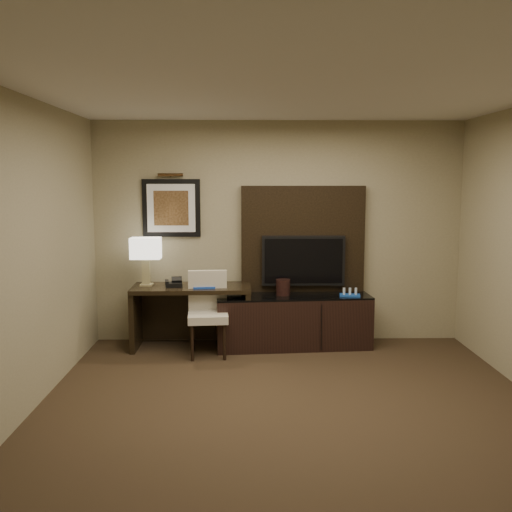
{
  "coord_description": "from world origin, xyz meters",
  "views": [
    {
      "loc": [
        -0.39,
        -4.48,
        1.99
      ],
      "look_at": [
        -0.28,
        1.8,
        1.15
      ],
      "focal_mm": 40.0,
      "sensor_mm": 36.0,
      "label": 1
    }
  ],
  "objects_px": {
    "tv": "(303,261)",
    "ice_bucket": "(283,287)",
    "minibar_tray": "(350,293)",
    "desk_phone": "(174,283)",
    "credenza": "(293,321)",
    "table_lamp": "(146,262)",
    "desk": "(192,317)",
    "desk_chair": "(208,316)"
  },
  "relations": [
    {
      "from": "desk_chair",
      "to": "minibar_tray",
      "type": "height_order",
      "value": "desk_chair"
    },
    {
      "from": "ice_bucket",
      "to": "table_lamp",
      "type": "bearing_deg",
      "value": 179.32
    },
    {
      "from": "ice_bucket",
      "to": "desk_phone",
      "type": "bearing_deg",
      "value": -177.04
    },
    {
      "from": "table_lamp",
      "to": "desk",
      "type": "bearing_deg",
      "value": -5.2
    },
    {
      "from": "tv",
      "to": "minibar_tray",
      "type": "height_order",
      "value": "tv"
    },
    {
      "from": "credenza",
      "to": "tv",
      "type": "distance_m",
      "value": 0.74
    },
    {
      "from": "desk",
      "to": "ice_bucket",
      "type": "distance_m",
      "value": 1.14
    },
    {
      "from": "desk_chair",
      "to": "desk_phone",
      "type": "distance_m",
      "value": 0.6
    },
    {
      "from": "desk",
      "to": "credenza",
      "type": "height_order",
      "value": "desk"
    },
    {
      "from": "tv",
      "to": "desk_chair",
      "type": "bearing_deg",
      "value": -155.4
    },
    {
      "from": "tv",
      "to": "desk",
      "type": "bearing_deg",
      "value": -171.91
    },
    {
      "from": "credenza",
      "to": "table_lamp",
      "type": "xyz_separation_m",
      "value": [
        -1.75,
        0.05,
        0.71
      ]
    },
    {
      "from": "table_lamp",
      "to": "desk_phone",
      "type": "distance_m",
      "value": 0.42
    },
    {
      "from": "desk_phone",
      "to": "ice_bucket",
      "type": "xyz_separation_m",
      "value": [
        1.29,
        0.07,
        -0.07
      ]
    },
    {
      "from": "desk",
      "to": "desk_chair",
      "type": "height_order",
      "value": "desk_chair"
    },
    {
      "from": "tv",
      "to": "desk_chair",
      "type": "xyz_separation_m",
      "value": [
        -1.13,
        -0.52,
        -0.56
      ]
    },
    {
      "from": "tv",
      "to": "desk_phone",
      "type": "bearing_deg",
      "value": -171.62
    },
    {
      "from": "ice_bucket",
      "to": "minibar_tray",
      "type": "xyz_separation_m",
      "value": [
        0.79,
        -0.08,
        -0.05
      ]
    },
    {
      "from": "credenza",
      "to": "tv",
      "type": "height_order",
      "value": "tv"
    },
    {
      "from": "tv",
      "to": "ice_bucket",
      "type": "distance_m",
      "value": 0.42
    },
    {
      "from": "desk_chair",
      "to": "ice_bucket",
      "type": "height_order",
      "value": "desk_chair"
    },
    {
      "from": "credenza",
      "to": "desk_phone",
      "type": "distance_m",
      "value": 1.49
    },
    {
      "from": "desk_phone",
      "to": "ice_bucket",
      "type": "height_order",
      "value": "desk_phone"
    },
    {
      "from": "minibar_tray",
      "to": "credenza",
      "type": "bearing_deg",
      "value": 175.83
    },
    {
      "from": "desk",
      "to": "credenza",
      "type": "distance_m",
      "value": 1.21
    },
    {
      "from": "desk_chair",
      "to": "tv",
      "type": "bearing_deg",
      "value": 20.23
    },
    {
      "from": "credenza",
      "to": "desk_phone",
      "type": "xyz_separation_m",
      "value": [
        -1.41,
        -0.04,
        0.48
      ]
    },
    {
      "from": "tv",
      "to": "ice_bucket",
      "type": "xyz_separation_m",
      "value": [
        -0.25,
        -0.16,
        -0.3
      ]
    },
    {
      "from": "ice_bucket",
      "to": "credenza",
      "type": "bearing_deg",
      "value": -13.54
    },
    {
      "from": "desk",
      "to": "table_lamp",
      "type": "distance_m",
      "value": 0.85
    },
    {
      "from": "table_lamp",
      "to": "desk_phone",
      "type": "bearing_deg",
      "value": -14.37
    },
    {
      "from": "credenza",
      "to": "table_lamp",
      "type": "height_order",
      "value": "table_lamp"
    },
    {
      "from": "desk",
      "to": "desk_phone",
      "type": "xyz_separation_m",
      "value": [
        -0.2,
        -0.04,
        0.42
      ]
    },
    {
      "from": "tv",
      "to": "desk_phone",
      "type": "height_order",
      "value": "tv"
    },
    {
      "from": "ice_bucket",
      "to": "tv",
      "type": "bearing_deg",
      "value": 32.28
    },
    {
      "from": "desk_chair",
      "to": "desk_phone",
      "type": "relative_size",
      "value": 4.82
    },
    {
      "from": "table_lamp",
      "to": "minibar_tray",
      "type": "xyz_separation_m",
      "value": [
        2.41,
        -0.1,
        -0.35
      ]
    },
    {
      "from": "desk_chair",
      "to": "ice_bucket",
      "type": "xyz_separation_m",
      "value": [
        0.87,
        0.36,
        0.26
      ]
    },
    {
      "from": "tv",
      "to": "ice_bucket",
      "type": "height_order",
      "value": "tv"
    },
    {
      "from": "desk_phone",
      "to": "desk_chair",
      "type": "bearing_deg",
      "value": -43.34
    },
    {
      "from": "minibar_tray",
      "to": "ice_bucket",
      "type": "bearing_deg",
      "value": 174.33
    },
    {
      "from": "desk",
      "to": "minibar_tray",
      "type": "height_order",
      "value": "desk"
    }
  ]
}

